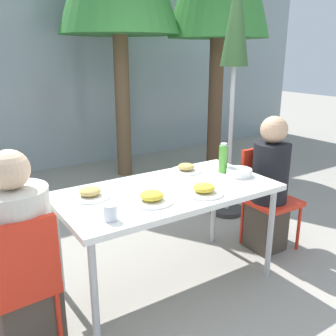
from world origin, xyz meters
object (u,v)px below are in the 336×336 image
person_left (21,261)px  bottle (223,158)px  salad_bowl (239,172)px  closed_umbrella (235,40)px  person_right (269,187)px  drinking_cup (110,212)px  chair_left (17,278)px  chair_right (266,190)px

person_left → bottle: bearing=1.6°
salad_bowl → closed_umbrella: bearing=52.0°
person_right → salad_bowl: 0.46m
person_right → drinking_cup: size_ratio=12.54×
person_left → salad_bowl: bearing=-3.5°
chair_left → salad_bowl: 1.69m
closed_umbrella → bottle: bearing=-135.3°
chair_left → salad_bowl: bearing=-0.6°
bottle → person_right: bearing=-12.0°
person_left → closed_umbrella: (2.24, 0.82, 1.21)m
chair_right → drinking_cup: 1.66m
chair_left → person_left: size_ratio=0.73×
person_left → person_right: (2.02, 0.06, 0.01)m
bottle → closed_umbrella: bearing=44.7°
bottle → salad_bowl: bearing=-72.6°
chair_left → closed_umbrella: bearing=17.6°
person_left → bottle: (1.57, 0.15, 0.31)m
chair_right → closed_umbrella: (0.18, 0.68, 1.25)m
person_left → chair_right: person_left is taller
person_right → chair_right: bearing=-122.0°
chair_left → person_right: bearing=0.0°
chair_right → person_right: (-0.05, -0.08, 0.06)m
chair_right → person_left: bearing=4.4°
person_left → chair_right: bearing=-0.1°
chair_left → closed_umbrella: closed_umbrella is taller
chair_left → drinking_cup: (0.51, -0.09, 0.29)m
person_left → closed_umbrella: closed_umbrella is taller
drinking_cup → person_left: bearing=159.1°
drinking_cup → salad_bowl: bearing=9.3°
bottle → salad_bowl: bottle is taller
chair_right → person_right: 0.11m
drinking_cup → salad_bowl: size_ratio=0.49×
closed_umbrella → chair_left: bearing=-158.5°
chair_right → bottle: size_ratio=3.74×
person_left → bottle: 1.61m
chair_right → bottle: bearing=-1.0°
person_right → closed_umbrella: bearing=-106.2°
chair_left → chair_right: size_ratio=1.00×
person_left → closed_umbrella: 2.68m
drinking_cup → chair_right: bearing=11.1°
closed_umbrella → bottle: (-0.67, -0.67, -0.89)m
closed_umbrella → chair_right: bearing=-104.7°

